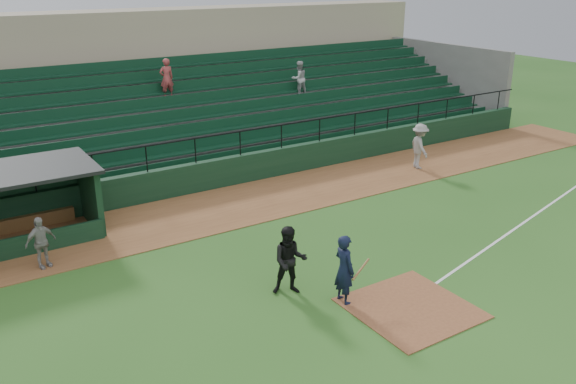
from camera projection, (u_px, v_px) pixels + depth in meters
ground at (385, 292)px, 16.55m from camera, size 90.00×90.00×0.00m
warning_track at (246, 203)px, 22.85m from camera, size 40.00×4.00×0.03m
home_plate_dirt at (411, 308)px, 15.75m from camera, size 3.00×3.00×0.03m
foul_line at (531, 217)px, 21.54m from camera, size 17.49×4.44×0.01m
stadium_structure at (160, 105)px, 28.73m from camera, size 38.00×13.08×6.40m
batter_at_plate at (344, 269)px, 15.74m from camera, size 1.03×0.73×1.95m
umpire at (290, 261)px, 16.20m from camera, size 1.19×1.10×1.96m
runner at (420, 146)px, 26.52m from camera, size 1.14×1.47×2.01m
dugout_player_a at (41, 242)px, 17.62m from camera, size 1.01×0.65×1.60m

